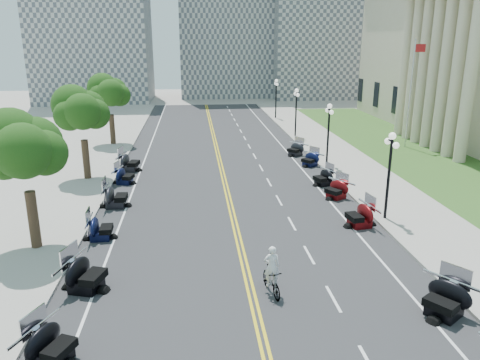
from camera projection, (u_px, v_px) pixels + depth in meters
name	position (u px, v px, depth m)	size (l,w,h in m)	color
ground	(243.00, 258.00, 22.13)	(160.00, 160.00, 0.00)	gray
road	(227.00, 192.00, 31.66)	(16.00, 90.00, 0.01)	#333335
centerline_yellow_a	(225.00, 192.00, 31.65)	(0.12, 90.00, 0.00)	yellow
centerline_yellow_b	(229.00, 192.00, 31.67)	(0.12, 90.00, 0.00)	yellow
edge_line_north	(319.00, 189.00, 32.28)	(0.12, 90.00, 0.00)	white
edge_line_south	(131.00, 195.00, 31.04)	(0.12, 90.00, 0.00)	white
lane_dash_5	(333.00, 299.00, 18.63)	(0.12, 2.00, 0.00)	white
lane_dash_6	(309.00, 255.00, 22.44)	(0.12, 2.00, 0.00)	white
lane_dash_7	(292.00, 224.00, 26.25)	(0.12, 2.00, 0.00)	white
lane_dash_8	(279.00, 200.00, 30.06)	(0.12, 2.00, 0.00)	white
lane_dash_9	(269.00, 182.00, 33.87)	(0.12, 2.00, 0.00)	white
lane_dash_10	(261.00, 168.00, 37.69)	(0.12, 2.00, 0.00)	white
lane_dash_11	(255.00, 156.00, 41.50)	(0.12, 2.00, 0.00)	white
lane_dash_12	(249.00, 146.00, 45.31)	(0.12, 2.00, 0.00)	white
lane_dash_13	(245.00, 138.00, 49.12)	(0.12, 2.00, 0.00)	white
lane_dash_14	(241.00, 131.00, 52.93)	(0.12, 2.00, 0.00)	white
lane_dash_15	(237.00, 125.00, 56.74)	(0.12, 2.00, 0.00)	white
lane_dash_16	(234.00, 120.00, 60.55)	(0.12, 2.00, 0.00)	white
lane_dash_17	(232.00, 115.00, 64.37)	(0.12, 2.00, 0.00)	white
lane_dash_18	(230.00, 111.00, 68.18)	(0.12, 2.00, 0.00)	white
lane_dash_19	(227.00, 107.00, 71.99)	(0.12, 2.00, 0.00)	white
sidewalk_north	(377.00, 187.00, 32.66)	(5.00, 90.00, 0.15)	#9E9991
sidewalk_south	(67.00, 196.00, 30.62)	(5.00, 90.00, 0.15)	#9E9991
lawn	(419.00, 157.00, 40.96)	(9.00, 60.00, 0.10)	#356023
distant_block_a	(92.00, 20.00, 75.73)	(18.00, 14.00, 26.00)	gray
distant_block_b	(224.00, 10.00, 83.00)	(16.00, 12.00, 30.00)	gray
distant_block_c	(327.00, 34.00, 83.04)	(20.00, 14.00, 22.00)	gray
street_lamp_2	(389.00, 177.00, 26.03)	(0.50, 1.20, 4.90)	black
street_lamp_3	(328.00, 135.00, 37.46)	(0.50, 1.20, 4.90)	black
street_lamp_4	(296.00, 113.00, 48.90)	(0.50, 1.20, 4.90)	black
street_lamp_5	(276.00, 99.00, 60.33)	(0.50, 1.20, 4.90)	black
flagpole	(410.00, 95.00, 43.40)	(1.10, 0.20, 10.00)	silver
tree_2	(25.00, 156.00, 21.70)	(4.80, 4.80, 9.20)	#235619
tree_3	(82.00, 116.00, 33.14)	(4.80, 4.80, 9.20)	#235619
tree_4	(110.00, 96.00, 44.57)	(4.80, 4.80, 9.20)	#235619
motorcycle_n_4	(446.00, 298.00, 17.31)	(2.13, 2.13, 1.49)	black
motorcycle_n_6	(360.00, 214.00, 25.69)	(2.05, 2.05, 1.44)	#590A0C
motorcycle_n_7	(336.00, 189.00, 30.30)	(1.89, 1.89, 1.32)	#590A0C
motorcycle_n_8	(323.00, 176.00, 33.06)	(1.82, 1.82, 1.27)	black
motorcycle_n_9	(310.00, 159.00, 38.06)	(1.80, 1.80, 1.26)	black
motorcycle_n_10	(295.00, 149.00, 41.52)	(1.84, 1.84, 1.29)	black
motorcycle_s_4	(51.00, 343.00, 14.79)	(1.99, 1.99, 1.39)	black
motorcycle_s_5	(85.00, 273.00, 19.10)	(2.22, 2.22, 1.56)	black
motorcycle_s_6	(100.00, 227.00, 24.07)	(1.90, 1.90, 1.33)	black
motorcycle_s_7	(115.00, 195.00, 28.70)	(2.16, 2.16, 1.51)	black
motorcycle_s_8	(124.00, 175.00, 33.39)	(1.85, 1.85, 1.30)	black
motorcycle_s_9	(129.00, 161.00, 36.63)	(2.21, 2.21, 1.55)	black
bicycle	(271.00, 281.00, 18.87)	(0.54, 1.90, 1.14)	#A51414
cyclist_rider	(272.00, 248.00, 18.45)	(0.64, 0.42, 1.75)	silver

